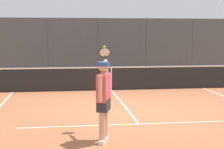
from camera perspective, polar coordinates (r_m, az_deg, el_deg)
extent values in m
plane|color=#A8603D|center=(10.63, 2.77, -6.00)|extent=(60.00, 60.00, 0.00)
cube|color=white|center=(9.26, 4.39, -7.91)|extent=(6.16, 0.05, 0.01)
cube|color=white|center=(11.91, 1.61, -4.59)|extent=(0.05, 5.54, 0.01)
cylinder|color=#474C51|center=(21.53, 12.82, 4.54)|extent=(0.07, 0.07, 3.17)
cylinder|color=#474C51|center=(20.71, 5.49, 4.60)|extent=(0.07, 0.07, 3.17)
cylinder|color=#474C51|center=(20.26, -2.31, 4.58)|extent=(0.07, 0.07, 3.17)
cylinder|color=#474C51|center=(20.20, -10.30, 4.47)|extent=(0.07, 0.07, 3.17)
cylinder|color=#474C51|center=(20.26, -2.33, 8.95)|extent=(16.87, 0.05, 0.05)
cube|color=#474C51|center=(20.26, -2.31, 4.58)|extent=(16.87, 0.02, 3.17)
cube|color=#387A3D|center=(20.91, -2.47, 4.36)|extent=(19.87, 0.90, 2.96)
cube|color=silver|center=(20.20, -2.24, 0.27)|extent=(17.87, 0.18, 0.15)
cube|color=black|center=(14.54, -0.13, -0.73)|extent=(10.04, 0.02, 0.91)
cube|color=white|center=(14.49, -0.13, 1.15)|extent=(10.04, 0.04, 0.05)
cube|color=white|center=(14.54, -0.13, -0.73)|extent=(0.05, 0.04, 0.91)
cube|color=silver|center=(7.65, -1.58, -10.72)|extent=(0.19, 0.28, 0.09)
cylinder|color=tan|center=(7.53, -1.59, -7.47)|extent=(0.13, 0.13, 0.80)
cube|color=silver|center=(7.91, -1.11, -10.14)|extent=(0.19, 0.28, 0.09)
cylinder|color=tan|center=(7.79, -1.12, -6.99)|extent=(0.13, 0.13, 0.80)
cube|color=#28282D|center=(7.59, -1.36, -4.86)|extent=(0.35, 0.47, 0.26)
cube|color=#DB4C56|center=(7.52, -1.36, -2.10)|extent=(0.36, 0.54, 0.58)
cylinder|color=tan|center=(7.23, -1.91, -2.27)|extent=(0.08, 0.08, 0.54)
cylinder|color=tan|center=(7.93, -0.96, 1.31)|extent=(0.10, 0.40, 0.30)
sphere|color=tan|center=(7.47, -1.37, 1.26)|extent=(0.22, 0.22, 0.22)
cylinder|color=#284C93|center=(7.46, -1.37, 1.72)|extent=(0.33, 0.33, 0.08)
cube|color=#284C93|center=(7.59, -1.16, 1.55)|extent=(0.24, 0.25, 0.02)
cylinder|color=black|center=(8.17, -1.09, 2.62)|extent=(0.04, 0.17, 0.13)
torus|color=black|center=(8.35, -1.18, 3.56)|extent=(0.30, 0.20, 0.26)
cylinder|color=silver|center=(8.35, -1.18, 3.56)|extent=(0.25, 0.15, 0.21)
sphere|color=#CCDB33|center=(8.52, -1.26, 4.42)|extent=(0.07, 0.07, 0.07)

